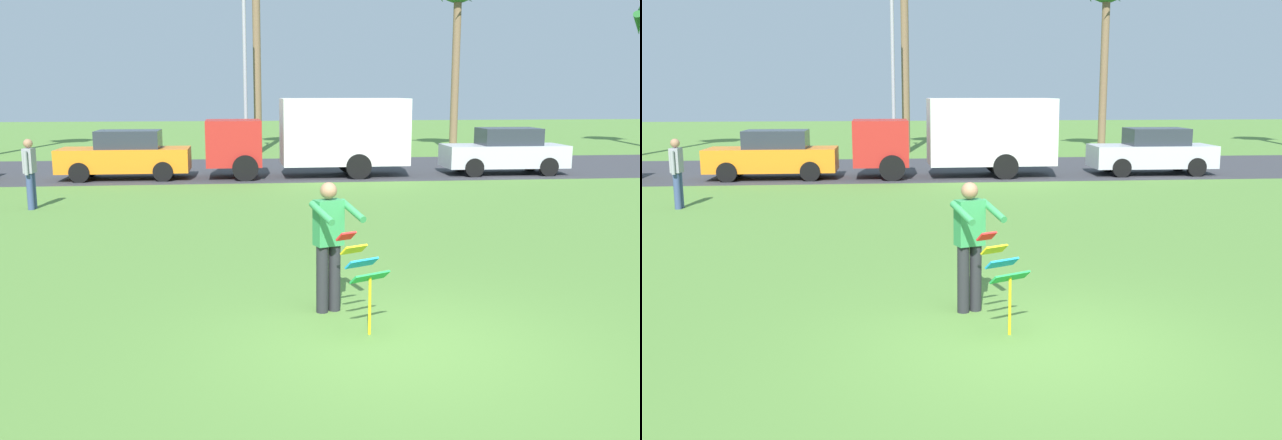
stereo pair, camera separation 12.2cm
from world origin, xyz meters
The scene contains 9 objects.
ground_plane centered at (0.00, 0.00, 0.00)m, with size 120.00×120.00×0.00m, color #568438.
road_strip centered at (0.00, 18.42, 0.01)m, with size 120.00×8.00×0.01m, color #38383D.
person_kite_flyer centered at (-0.62, 1.30, 0.95)m, with size 0.70×0.76×1.73m.
kite_held centered at (-0.33, 0.50, 0.81)m, with size 0.62×0.73×1.19m.
parked_car_orange centered at (-5.53, 16.02, 0.77)m, with size 4.20×1.84×1.60m.
parked_truck_red_cab centered at (0.87, 16.02, 1.41)m, with size 6.73×2.20×2.62m.
parked_car_silver centered at (7.38, 16.02, 0.77)m, with size 4.22×1.87×1.60m.
streetlight_pole centered at (-1.53, 23.21, 4.00)m, with size 0.24×1.65×7.00m.
person_walker_near centered at (-6.90, 10.20, 0.93)m, with size 0.24×0.57×1.73m.
Camera 1 is at (-1.73, -7.58, 2.90)m, focal length 39.41 mm.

